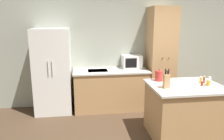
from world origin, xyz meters
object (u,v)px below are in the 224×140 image
(kettle, at_px, (159,76))
(microwave, at_px, (132,62))
(spice_bottle_tall_dark, at_px, (209,81))
(spice_bottle_green_herb, at_px, (202,83))
(pantry_cabinet, at_px, (161,58))
(spice_bottle_short_red, at_px, (204,80))
(refrigerator, at_px, (53,71))
(spice_bottle_amber_oil, at_px, (208,83))
(knife_block, at_px, (166,81))
(spice_bottle_pale_salt, at_px, (201,80))

(kettle, bearing_deg, microwave, 100.22)
(spice_bottle_tall_dark, xyz_separation_m, spice_bottle_green_herb, (-0.16, -0.04, -0.02))
(pantry_cabinet, xyz_separation_m, kettle, (-0.45, -1.14, -0.13))
(spice_bottle_tall_dark, distance_m, spice_bottle_short_red, 0.12)
(spice_bottle_green_herb, bearing_deg, refrigerator, 150.04)
(pantry_cabinet, distance_m, spice_bottle_amber_oil, 1.60)
(microwave, bearing_deg, refrigerator, -175.78)
(refrigerator, height_order, microwave, refrigerator)
(knife_block, bearing_deg, spice_bottle_tall_dark, 5.00)
(spice_bottle_short_red, bearing_deg, pantry_cabinet, 101.54)
(microwave, relative_size, spice_bottle_tall_dark, 3.09)
(spice_bottle_short_red, bearing_deg, knife_block, -166.79)
(knife_block, xyz_separation_m, spice_bottle_short_red, (0.77, 0.18, -0.06))
(spice_bottle_tall_dark, relative_size, spice_bottle_green_herb, 1.41)
(microwave, bearing_deg, pantry_cabinet, -8.52)
(microwave, bearing_deg, kettle, -79.78)
(pantry_cabinet, relative_size, kettle, 10.87)
(refrigerator, xyz_separation_m, spice_bottle_green_herb, (2.65, -1.52, 0.06))
(refrigerator, height_order, spice_bottle_tall_dark, refrigerator)
(microwave, xyz_separation_m, knife_block, (0.19, -1.69, -0.02))
(knife_block, bearing_deg, kettle, 85.57)
(spice_bottle_short_red, relative_size, spice_bottle_green_herb, 1.31)
(refrigerator, distance_m, pantry_cabinet, 2.49)
(knife_block, bearing_deg, microwave, 96.45)
(kettle, bearing_deg, knife_block, -94.43)
(pantry_cabinet, height_order, kettle, pantry_cabinet)
(pantry_cabinet, bearing_deg, spice_bottle_pale_salt, -80.87)
(spice_bottle_short_red, bearing_deg, microwave, 122.54)
(refrigerator, distance_m, spice_bottle_amber_oil, 3.15)
(spice_bottle_amber_oil, xyz_separation_m, spice_bottle_pale_salt, (-0.04, 0.17, 0.00))
(microwave, height_order, spice_bottle_green_herb, microwave)
(spice_bottle_amber_oil, bearing_deg, spice_bottle_pale_salt, 104.31)
(knife_block, distance_m, spice_bottle_green_herb, 0.65)
(knife_block, xyz_separation_m, spice_bottle_tall_dark, (0.80, 0.07, -0.06))
(spice_bottle_short_red, bearing_deg, refrigerator, 153.65)
(spice_bottle_short_red, xyz_separation_m, spice_bottle_pale_salt, (-0.06, 0.00, -0.00))
(knife_block, distance_m, spice_bottle_amber_oil, 0.75)
(knife_block, xyz_separation_m, spice_bottle_green_herb, (0.65, 0.03, -0.07))
(spice_bottle_tall_dark, xyz_separation_m, spice_bottle_amber_oil, (-0.05, -0.05, -0.01))
(refrigerator, relative_size, spice_bottle_pale_salt, 14.80)
(spice_bottle_tall_dark, relative_size, kettle, 0.66)
(kettle, bearing_deg, pantry_cabinet, 68.59)
(spice_bottle_short_red, relative_size, kettle, 0.61)
(knife_block, relative_size, spice_bottle_amber_oil, 2.76)
(microwave, relative_size, kettle, 2.05)
(refrigerator, xyz_separation_m, spice_bottle_amber_oil, (2.75, -1.54, 0.07))
(refrigerator, bearing_deg, spice_bottle_pale_salt, -26.83)
(spice_bottle_short_red, bearing_deg, kettle, 160.58)
(microwave, bearing_deg, spice_bottle_short_red, -57.46)
(microwave, distance_m, spice_bottle_pale_salt, 1.75)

